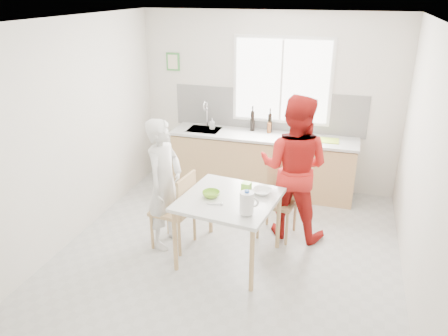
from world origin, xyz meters
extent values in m
plane|color=#B7B7B2|center=(0.00, 0.00, 0.00)|extent=(4.50, 4.50, 0.00)
plane|color=silver|center=(0.00, 2.25, 1.35)|extent=(4.00, 0.00, 4.00)
plane|color=silver|center=(0.00, -2.25, 1.35)|extent=(4.00, 0.00, 4.00)
plane|color=silver|center=(-2.00, 0.00, 1.35)|extent=(0.00, 4.50, 4.50)
plane|color=silver|center=(2.00, 0.00, 1.35)|extent=(0.00, 4.50, 4.50)
plane|color=white|center=(0.00, 0.00, 2.70)|extent=(4.50, 4.50, 0.00)
cube|color=white|center=(0.20, 2.23, 1.70)|extent=(1.50, 0.03, 1.30)
cube|color=white|center=(0.20, 2.21, 1.70)|extent=(1.40, 0.02, 1.20)
cube|color=white|center=(0.20, 2.21, 1.70)|extent=(0.03, 0.03, 1.20)
cube|color=white|center=(0.00, 2.24, 1.23)|extent=(3.00, 0.02, 0.65)
cube|color=#439443|center=(-1.55, 2.23, 1.90)|extent=(0.22, 0.02, 0.28)
cube|color=beige|center=(-1.55, 2.22, 1.90)|extent=(0.16, 0.01, 0.22)
cube|color=tan|center=(0.00, 1.95, 0.43)|extent=(2.80, 0.60, 0.86)
cube|color=#3F3326|center=(0.00, 1.95, 0.05)|extent=(2.80, 0.54, 0.10)
cube|color=silver|center=(0.00, 1.95, 0.90)|extent=(2.84, 0.64, 0.04)
cube|color=#A5A5AA|center=(-0.95, 1.95, 0.91)|extent=(0.50, 0.40, 0.03)
cylinder|color=silver|center=(-0.95, 2.11, 1.10)|extent=(0.02, 0.02, 0.36)
torus|color=silver|center=(-0.95, 2.04, 1.28)|extent=(0.02, 0.18, 0.18)
cube|color=silver|center=(0.03, -0.03, 0.78)|extent=(1.16, 1.16, 0.04)
cylinder|color=tan|center=(-0.48, -0.42, 0.37)|extent=(0.05, 0.05, 0.74)
cylinder|color=tan|center=(-0.37, 0.49, 0.37)|extent=(0.05, 0.05, 0.74)
cylinder|color=tan|center=(0.42, -0.54, 0.37)|extent=(0.05, 0.05, 0.74)
cylinder|color=tan|center=(0.54, 0.37, 0.37)|extent=(0.05, 0.05, 0.74)
cube|color=tan|center=(-0.72, 0.07, 0.48)|extent=(0.50, 0.50, 0.04)
cube|color=tan|center=(-0.51, 0.04, 0.74)|extent=(0.09, 0.43, 0.47)
cylinder|color=tan|center=(-0.88, 0.29, 0.23)|extent=(0.04, 0.04, 0.46)
cylinder|color=tan|center=(-0.93, -0.10, 0.23)|extent=(0.04, 0.04, 0.46)
cylinder|color=tan|center=(-0.50, 0.24, 0.23)|extent=(0.04, 0.04, 0.46)
cylinder|color=tan|center=(-0.55, -0.14, 0.23)|extent=(0.04, 0.04, 0.46)
cube|color=tan|center=(0.47, 0.67, 0.47)|extent=(0.50, 0.50, 0.04)
cube|color=tan|center=(0.50, 0.87, 0.73)|extent=(0.42, 0.09, 0.46)
cylinder|color=tan|center=(0.26, 0.51, 0.23)|extent=(0.04, 0.04, 0.45)
cylinder|color=tan|center=(0.64, 0.46, 0.23)|extent=(0.04, 0.04, 0.45)
cylinder|color=tan|center=(0.31, 0.89, 0.23)|extent=(0.04, 0.04, 0.45)
cylinder|color=tan|center=(0.68, 0.84, 0.23)|extent=(0.04, 0.04, 0.45)
imported|color=silver|center=(-0.81, 0.08, 0.81)|extent=(0.46, 0.64, 1.62)
imported|color=red|center=(0.64, 0.77, 0.92)|extent=(0.98, 0.81, 1.85)
imported|color=#83C32D|center=(-0.18, -0.05, 0.83)|extent=(0.23, 0.23, 0.06)
imported|color=white|center=(0.36, 0.18, 0.83)|extent=(0.25, 0.25, 0.05)
cylinder|color=white|center=(0.31, -0.34, 0.94)|extent=(0.15, 0.15, 0.24)
cylinder|color=blue|center=(0.31, -0.34, 1.07)|extent=(0.05, 0.05, 0.03)
torus|color=white|center=(0.38, -0.34, 0.96)|extent=(0.11, 0.04, 0.11)
cube|color=#7FD932|center=(0.16, 0.24, 0.85)|extent=(0.11, 0.11, 0.09)
cylinder|color=#A5A5AA|center=(-0.08, -0.23, 0.81)|extent=(0.16, 0.05, 0.01)
cube|color=#A7CE2F|center=(0.95, 1.94, 0.93)|extent=(0.36, 0.26, 0.01)
cylinder|color=black|center=(-0.21, 2.11, 1.08)|extent=(0.07, 0.07, 0.32)
cylinder|color=black|center=(0.07, 2.11, 1.07)|extent=(0.07, 0.07, 0.30)
cylinder|color=brown|center=(0.07, 2.07, 1.00)|extent=(0.06, 0.06, 0.16)
imported|color=#999999|center=(-0.84, 2.03, 1.00)|extent=(0.09, 0.10, 0.17)
camera|label=1|loc=(1.23, -4.27, 3.01)|focal=35.00mm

